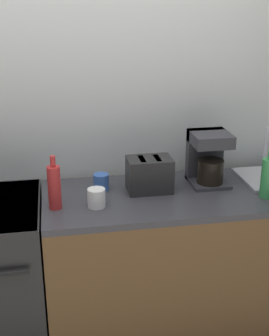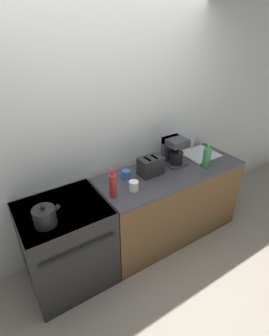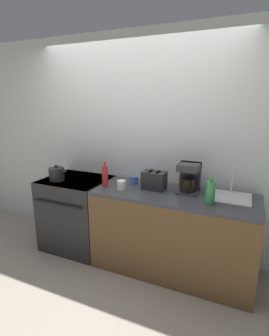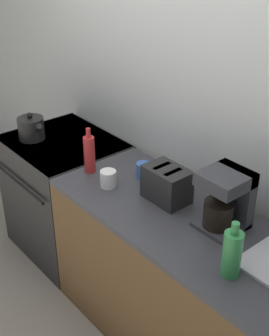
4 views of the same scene
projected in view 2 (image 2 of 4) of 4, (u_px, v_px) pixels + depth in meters
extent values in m
plane|color=gray|center=(142.00, 271.00, 2.79)|extent=(12.00, 12.00, 0.00)
cube|color=silver|center=(103.00, 135.00, 2.68)|extent=(8.00, 0.05, 2.60)
cube|color=black|center=(68.00, 245.00, 2.52)|extent=(0.78, 0.68, 0.89)
cube|color=black|center=(61.00, 209.00, 2.30)|extent=(0.76, 0.66, 0.02)
cylinder|color=black|center=(46.00, 225.00, 2.11)|extent=(0.22, 0.22, 0.01)
cylinder|color=black|center=(86.00, 210.00, 2.28)|extent=(0.22, 0.22, 0.01)
cylinder|color=black|center=(37.00, 207.00, 2.32)|extent=(0.22, 0.22, 0.01)
cylinder|color=black|center=(74.00, 194.00, 2.48)|extent=(0.22, 0.22, 0.01)
cylinder|color=black|center=(80.00, 251.00, 2.13)|extent=(0.66, 0.02, 0.02)
cube|color=brown|center=(169.00, 204.00, 3.10)|extent=(1.69, 0.66, 0.86)
cube|color=#38383D|center=(171.00, 172.00, 2.88)|extent=(1.69, 0.66, 0.04)
cylinder|color=black|center=(45.00, 217.00, 2.08)|extent=(0.18, 0.18, 0.15)
sphere|color=black|center=(42.00, 207.00, 2.03)|extent=(0.04, 0.04, 0.04)
cylinder|color=black|center=(55.00, 210.00, 2.10)|extent=(0.10, 0.04, 0.09)
cube|color=black|center=(151.00, 166.00, 2.75)|extent=(0.25, 0.17, 0.19)
cube|color=black|center=(147.00, 159.00, 2.69)|extent=(0.03, 0.12, 0.01)
cube|color=black|center=(154.00, 157.00, 2.73)|extent=(0.03, 0.12, 0.01)
cube|color=#333338|center=(174.00, 163.00, 3.00)|extent=(0.22, 0.23, 0.02)
cube|color=#333338|center=(170.00, 149.00, 2.99)|extent=(0.22, 0.06, 0.31)
cube|color=#333338|center=(176.00, 142.00, 2.86)|extent=(0.22, 0.23, 0.07)
cylinder|color=black|center=(176.00, 158.00, 2.94)|extent=(0.15, 0.15, 0.14)
cube|color=#B7B7BC|center=(200.00, 154.00, 3.19)|extent=(0.40, 0.37, 0.01)
cylinder|color=silver|center=(193.00, 140.00, 3.24)|extent=(0.02, 0.02, 0.28)
cylinder|color=#B72828|center=(113.00, 186.00, 2.39)|extent=(0.07, 0.07, 0.23)
cylinder|color=#B72828|center=(112.00, 172.00, 2.32)|extent=(0.03, 0.03, 0.06)
cylinder|color=#338C47|center=(207.00, 158.00, 2.89)|extent=(0.09, 0.09, 0.22)
cylinder|color=#338C47|center=(208.00, 146.00, 2.83)|extent=(0.03, 0.03, 0.05)
cylinder|color=white|center=(134.00, 186.00, 2.51)|extent=(0.09, 0.09, 0.10)
cylinder|color=#3860B2|center=(126.00, 175.00, 2.70)|extent=(0.09, 0.09, 0.09)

